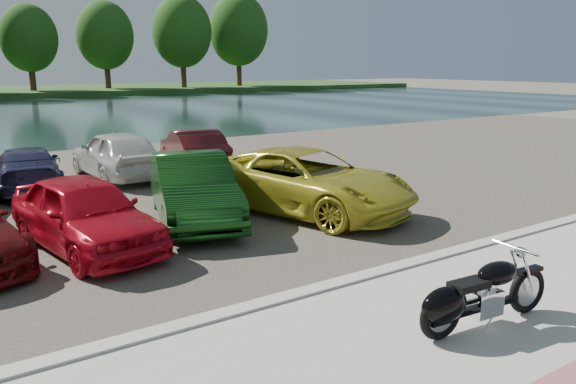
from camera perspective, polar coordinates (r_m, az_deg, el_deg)
name	(u,v)px	position (r m, az deg, el deg)	size (l,w,h in m)	color
ground	(470,323)	(8.59, 17.98, -12.53)	(200.00, 200.00, 0.00)	#595447
promenade	(534,348)	(8.06, 23.73, -14.35)	(60.00, 6.00, 0.10)	#A4A19B
kerb	(374,275)	(9.79, 8.73, -8.36)	(60.00, 0.30, 0.14)	#A4A19B
parking_lot	(170,186)	(17.24, -11.90, 0.64)	(60.00, 18.00, 0.04)	#3C3831
river	(14,115)	(45.24, -26.09, 7.04)	(120.00, 40.00, 0.00)	#172929
far_trees	(12,28)	(71.35, -26.25, 14.74)	(70.25, 10.68, 12.52)	#392415
motorcycle	(475,297)	(8.01, 18.44, -10.05)	(2.33, 0.75, 1.05)	black
car_4	(85,213)	(11.57, -19.91, -2.06)	(1.71, 4.24, 1.45)	#B40C1C
car_5	(193,188)	(13.04, -9.63, 0.37)	(1.63, 4.66, 1.54)	#103B10
car_6	(306,181)	(13.66, 1.80, 1.12)	(2.55, 5.54, 1.54)	gold
car_11	(27,169)	(17.70, -24.98, 2.16)	(1.76, 4.33, 1.26)	#28294F
car_12	(117,154)	(18.62, -17.01, 3.73)	(1.82, 4.53, 1.54)	silver
car_13	(194,150)	(19.41, -9.58, 4.26)	(1.48, 4.25, 1.40)	#411114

